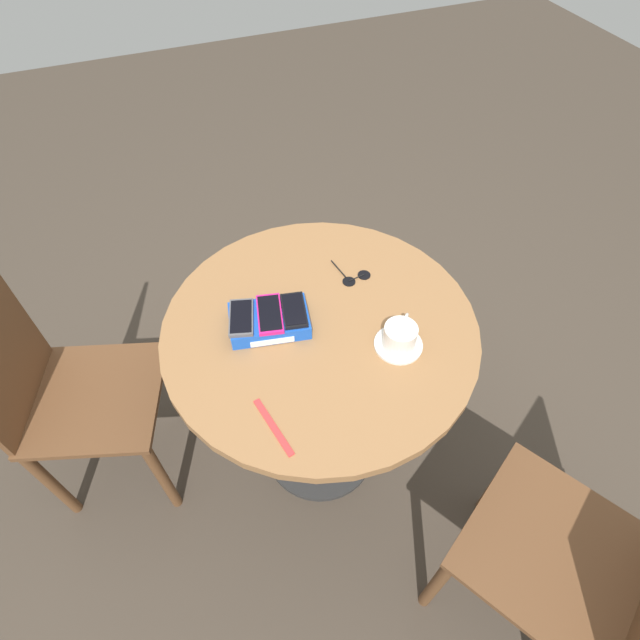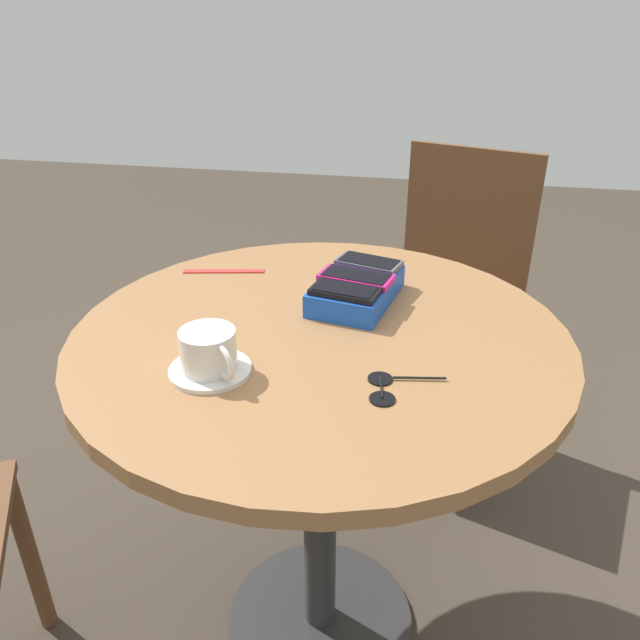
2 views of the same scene
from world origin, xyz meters
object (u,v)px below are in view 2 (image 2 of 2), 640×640
phone_black (345,291)px  coffee_cup (209,350)px  chair_near_window (448,306)px  phone_magenta (356,277)px  lanyard_strap (224,271)px  phone_gray (369,263)px  sunglasses (386,387)px  phone_box (356,290)px  round_table (320,400)px  saucer (210,370)px

phone_black → coffee_cup: bearing=-37.1°
chair_near_window → phone_magenta: bearing=-17.6°
phone_black → lanyard_strap: (-0.15, -0.29, -0.05)m
phone_gray → sunglasses: size_ratio=1.16×
phone_box → lanyard_strap: (-0.09, -0.30, -0.02)m
chair_near_window → phone_box: bearing=-17.6°
round_table → phone_box: bearing=160.5°
phone_gray → phone_magenta: 0.08m
chair_near_window → phone_black: bearing=-16.9°
phone_black → phone_magenta: bearing=170.2°
phone_magenta → lanyard_strap: size_ratio=0.86×
round_table → lanyard_strap: bearing=-130.8°
round_table → phone_box: (-0.13, 0.05, 0.17)m
sunglasses → chair_near_window: size_ratio=0.13×
phone_magenta → phone_black: size_ratio=1.12×
round_table → saucer: (0.17, -0.14, 0.15)m
chair_near_window → lanyard_strap: bearing=-42.8°
phone_magenta → lanyard_strap: (-0.09, -0.30, -0.05)m
coffee_cup → lanyard_strap: coffee_cup is taller
coffee_cup → lanyard_strap: (-0.39, -0.11, -0.04)m
round_table → chair_near_window: 0.80m
sunglasses → phone_magenta: bearing=-163.3°
phone_black → lanyard_strap: 0.33m
round_table → chair_near_window: bearing=162.1°
saucer → chair_near_window: (-0.92, 0.39, -0.30)m
phone_gray → saucer: size_ratio=1.07×
coffee_cup → sunglasses: coffee_cup is taller
coffee_cup → saucer: bearing=-132.5°
saucer → phone_black: bearing=142.4°
phone_gray → phone_magenta: (0.07, -0.02, -0.00)m
phone_black → saucer: bearing=-37.6°
phone_black → lanyard_strap: phone_black is taller
phone_gray → chair_near_window: bearing=161.6°
phone_magenta → phone_gray: bearing=168.5°
chair_near_window → sunglasses: bearing=-6.9°
lanyard_strap → phone_box: bearing=73.8°
phone_magenta → coffee_cup: size_ratio=1.44×
saucer → coffee_cup: 0.04m
coffee_cup → phone_magenta: bearing=147.9°
phone_box → saucer: 0.35m
phone_box → phone_black: 0.07m
round_table → phone_black: 0.21m
saucer → lanyard_strap: bearing=-164.3°
round_table → sunglasses: 0.26m
phone_gray → round_table: bearing=-16.7°
phone_magenta → saucer: (0.30, -0.19, -0.05)m
phone_black → coffee_cup: (0.23, -0.18, -0.01)m
sunglasses → chair_near_window: bearing=173.1°
phone_box → sunglasses: phone_box is taller
phone_magenta → phone_black: (0.07, -0.01, -0.00)m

